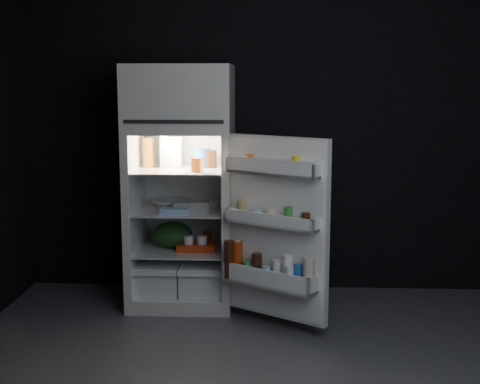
# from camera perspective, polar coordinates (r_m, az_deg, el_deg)

# --- Properties ---
(floor) EXTENTS (4.00, 3.40, 0.00)m
(floor) POSITION_cam_1_polar(r_m,az_deg,el_deg) (3.95, 3.13, -15.49)
(floor) COLOR #505055
(floor) RESTS_ON ground
(wall_back) EXTENTS (4.00, 0.00, 2.70)m
(wall_back) POSITION_cam_1_polar(r_m,az_deg,el_deg) (5.29, 3.17, 6.05)
(wall_back) COLOR black
(wall_back) RESTS_ON ground
(wall_front) EXTENTS (4.00, 0.00, 2.70)m
(wall_front) POSITION_cam_1_polar(r_m,az_deg,el_deg) (1.90, 3.76, -0.08)
(wall_front) COLOR black
(wall_front) RESTS_ON ground
(refrigerator) EXTENTS (0.76, 0.71, 1.78)m
(refrigerator) POSITION_cam_1_polar(r_m,az_deg,el_deg) (5.00, -4.98, 1.27)
(refrigerator) COLOR silver
(refrigerator) RESTS_ON ground
(fridge_door) EXTENTS (0.71, 0.55, 1.22)m
(fridge_door) POSITION_cam_1_polar(r_m,az_deg,el_deg) (4.43, 2.96, -3.40)
(fridge_door) COLOR silver
(fridge_door) RESTS_ON ground
(milk_jug) EXTENTS (0.17, 0.17, 0.24)m
(milk_jug) POSITION_cam_1_polar(r_m,az_deg,el_deg) (5.03, -5.90, 3.50)
(milk_jug) COLOR white
(milk_jug) RESTS_ON refrigerator
(mayo_jar) EXTENTS (0.15, 0.15, 0.14)m
(mayo_jar) POSITION_cam_1_polar(r_m,az_deg,el_deg) (5.00, -3.18, 2.93)
(mayo_jar) COLOR #1F5DAA
(mayo_jar) RESTS_ON refrigerator
(jam_jar) EXTENTS (0.10, 0.10, 0.13)m
(jam_jar) POSITION_cam_1_polar(r_m,az_deg,el_deg) (4.97, -2.51, 2.84)
(jam_jar) COLOR #33190E
(jam_jar) RESTS_ON refrigerator
(amber_bottle) EXTENTS (0.11, 0.11, 0.22)m
(amber_bottle) POSITION_cam_1_polar(r_m,az_deg,el_deg) (5.04, -7.80, 3.36)
(amber_bottle) COLOR #AB631B
(amber_bottle) RESTS_ON refrigerator
(small_carton) EXTENTS (0.08, 0.07, 0.10)m
(small_carton) POSITION_cam_1_polar(r_m,az_deg,el_deg) (4.74, -3.68, 2.32)
(small_carton) COLOR orange
(small_carton) RESTS_ON refrigerator
(egg_carton) EXTENTS (0.27, 0.12, 0.07)m
(egg_carton) POSITION_cam_1_polar(r_m,az_deg,el_deg) (4.88, -4.19, -1.23)
(egg_carton) COLOR gray
(egg_carton) RESTS_ON refrigerator
(pie) EXTENTS (0.29, 0.29, 0.04)m
(pie) POSITION_cam_1_polar(r_m,az_deg,el_deg) (5.08, -5.82, -1.00)
(pie) COLOR tan
(pie) RESTS_ON refrigerator
(flat_package) EXTENTS (0.21, 0.12, 0.04)m
(flat_package) POSITION_cam_1_polar(r_m,az_deg,el_deg) (4.79, -5.57, -1.62)
(flat_package) COLOR #89B0D4
(flat_package) RESTS_ON refrigerator
(wrapped_pkg) EXTENTS (0.13, 0.11, 0.05)m
(wrapped_pkg) POSITION_cam_1_polar(r_m,az_deg,el_deg) (5.09, -1.97, -0.88)
(wrapped_pkg) COLOR beige
(wrapped_pkg) RESTS_ON refrigerator
(produce_bag) EXTENTS (0.37, 0.34, 0.20)m
(produce_bag) POSITION_cam_1_polar(r_m,az_deg,el_deg) (5.05, -5.79, -3.64)
(produce_bag) COLOR #193815
(produce_bag) RESTS_ON refrigerator
(yogurt_tray) EXTENTS (0.28, 0.15, 0.05)m
(yogurt_tray) POSITION_cam_1_polar(r_m,az_deg,el_deg) (4.96, -3.72, -4.72)
(yogurt_tray) COLOR #AF340F
(yogurt_tray) RESTS_ON refrigerator
(small_can_red) EXTENTS (0.08, 0.08, 0.09)m
(small_can_red) POSITION_cam_1_polar(r_m,az_deg,el_deg) (5.17, -2.79, -3.88)
(small_can_red) COLOR #AF340F
(small_can_red) RESTS_ON refrigerator
(small_can_silver) EXTENTS (0.07, 0.07, 0.09)m
(small_can_silver) POSITION_cam_1_polar(r_m,az_deg,el_deg) (5.12, -1.69, -4.02)
(small_can_silver) COLOR silver
(small_can_silver) RESTS_ON refrigerator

